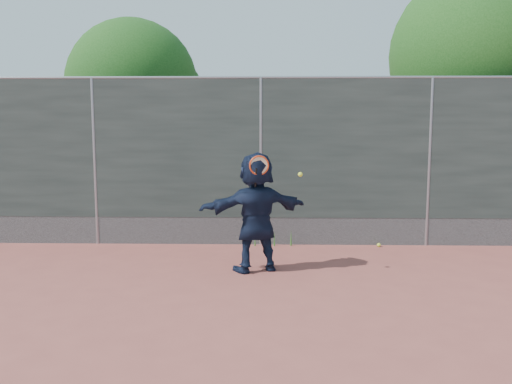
{
  "coord_description": "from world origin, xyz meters",
  "views": [
    {
      "loc": [
        0.17,
        -6.69,
        2.36
      ],
      "look_at": [
        -0.04,
        1.75,
        1.21
      ],
      "focal_mm": 40.0,
      "sensor_mm": 36.0,
      "label": 1
    }
  ],
  "objects": [
    {
      "name": "fence",
      "position": [
        -0.0,
        3.5,
        1.58
      ],
      "size": [
        20.0,
        0.06,
        3.03
      ],
      "color": "#38423D",
      "rests_on": "ground"
    },
    {
      "name": "player",
      "position": [
        -0.04,
        1.75,
        0.9
      ],
      "size": [
        1.76,
        1.09,
        1.81
      ],
      "primitive_type": "imported",
      "rotation": [
        0.0,
        0.0,
        3.5
      ],
      "color": "#131C34",
      "rests_on": "ground"
    },
    {
      "name": "ground",
      "position": [
        0.0,
        0.0,
        0.0
      ],
      "size": [
        80.0,
        80.0,
        0.0
      ],
      "primitive_type": "plane",
      "color": "#9E4C42",
      "rests_on": "ground"
    },
    {
      "name": "weed_clump",
      "position": [
        0.29,
        3.38,
        0.13
      ],
      "size": [
        0.68,
        0.07,
        0.3
      ],
      "color": "#387226",
      "rests_on": "ground"
    },
    {
      "name": "tree_left",
      "position": [
        -2.85,
        6.55,
        2.94
      ],
      "size": [
        3.15,
        3.0,
        4.53
      ],
      "color": "#382314",
      "rests_on": "ground"
    },
    {
      "name": "ball_ground",
      "position": [
        2.12,
        3.35,
        0.03
      ],
      "size": [
        0.07,
        0.07,
        0.07
      ],
      "primitive_type": "sphere",
      "color": "#D6E933",
      "rests_on": "ground"
    },
    {
      "name": "tree_right",
      "position": [
        4.68,
        5.75,
        3.49
      ],
      "size": [
        3.78,
        3.6,
        5.39
      ],
      "color": "#382314",
      "rests_on": "ground"
    },
    {
      "name": "swing_action",
      "position": [
        0.07,
        1.54,
        1.59
      ],
      "size": [
        0.78,
        0.17,
        0.51
      ],
      "color": "red",
      "rests_on": "ground"
    }
  ]
}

